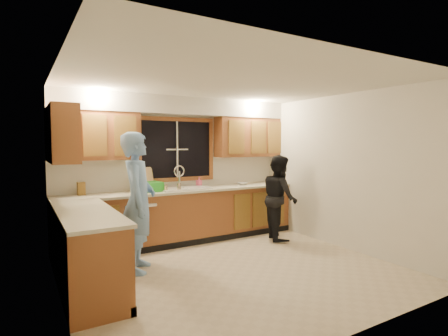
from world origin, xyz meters
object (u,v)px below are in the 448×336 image
object	(u,v)px
soap_bottle	(199,182)
knife_block	(81,189)
stove	(96,266)
man	(138,202)
sink	(184,192)
dishwasher	(136,224)
bowl	(242,184)
woman	(280,197)
dish_crate	(150,187)

from	to	relation	value
soap_bottle	knife_block	bearing A→B (deg)	-179.04
stove	man	bearing A→B (deg)	50.37
knife_block	soap_bottle	world-z (taller)	knife_block
knife_block	sink	bearing A→B (deg)	-11.41
dishwasher	bowl	distance (m)	2.13
knife_block	bowl	distance (m)	2.85
dishwasher	woman	xyz separation A→B (m)	(2.39, -0.69, 0.34)
man	soap_bottle	size ratio (longest dim) A/B	10.43
sink	soap_bottle	size ratio (longest dim) A/B	4.83
dishwasher	stove	bearing A→B (deg)	-117.69
dishwasher	man	bearing A→B (deg)	-104.07
stove	dishwasher	bearing A→B (deg)	62.31
dishwasher	woman	distance (m)	2.51
woman	bowl	distance (m)	0.80
dishwasher	woman	bearing A→B (deg)	-16.10
soap_bottle	bowl	bearing A→B (deg)	-12.14
knife_block	bowl	bearing A→B (deg)	-9.17
woman	dish_crate	bearing A→B (deg)	94.80
stove	woman	xyz separation A→B (m)	(3.34, 1.12, 0.30)
dishwasher	sink	bearing A→B (deg)	0.99
sink	knife_block	bearing A→B (deg)	174.84
stove	dish_crate	distance (m)	2.25
dishwasher	knife_block	bearing A→B (deg)	168.33
stove	knife_block	xyz separation A→B (m)	(0.16, 1.97, 0.57)
man	knife_block	distance (m)	1.24
man	dish_crate	size ratio (longest dim) A/B	5.55
woman	dishwasher	bearing A→B (deg)	96.98
soap_bottle	dishwasher	bearing A→B (deg)	-170.95
soap_bottle	bowl	distance (m)	0.85
dishwasher	dish_crate	xyz separation A→B (m)	(0.25, 0.02, 0.59)
sink	stove	world-z (taller)	sink
man	dish_crate	distance (m)	1.09
dish_crate	sink	bearing A→B (deg)	-0.15
stove	knife_block	bearing A→B (deg)	85.26
dish_crate	soap_bottle	bearing A→B (deg)	10.41
bowl	sink	bearing A→B (deg)	-179.87
sink	bowl	world-z (taller)	sink
knife_block	soap_bottle	xyz separation A→B (m)	(2.02, 0.03, -0.01)
man	bowl	world-z (taller)	man
dishwasher	knife_block	world-z (taller)	knife_block
dishwasher	man	distance (m)	1.11
woman	soap_bottle	bearing A→B (deg)	75.67
sink	woman	bearing A→B (deg)	-24.57
stove	woman	distance (m)	3.54
sink	stove	distance (m)	2.60
dishwasher	knife_block	xyz separation A→B (m)	(-0.79, 0.16, 0.61)
dish_crate	soap_bottle	distance (m)	1.00
sink	stove	xyz separation A→B (m)	(-1.80, -1.82, -0.41)
dishwasher	dish_crate	world-z (taller)	dish_crate
dishwasher	stove	distance (m)	2.04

